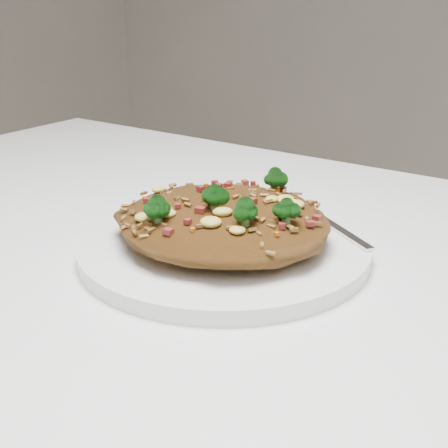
{
  "coord_description": "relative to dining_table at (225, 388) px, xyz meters",
  "views": [
    {
      "loc": [
        0.25,
        -0.36,
        0.98
      ],
      "look_at": [
        -0.04,
        0.06,
        0.78
      ],
      "focal_mm": 50.0,
      "sensor_mm": 36.0,
      "label": 1
    }
  ],
  "objects": [
    {
      "name": "dining_table",
      "position": [
        0.0,
        0.0,
        0.0
      ],
      "size": [
        1.2,
        0.8,
        0.75
      ],
      "color": "white",
      "rests_on": "ground"
    },
    {
      "name": "plate",
      "position": [
        -0.04,
        0.06,
        0.1
      ],
      "size": [
        0.26,
        0.26,
        0.01
      ],
      "primitive_type": "cylinder",
      "color": "white",
      "rests_on": "dining_table"
    },
    {
      "name": "fork",
      "position": [
        0.01,
        0.15,
        0.11
      ],
      "size": [
        0.14,
        0.1,
        0.0
      ],
      "rotation": [
        0.0,
        0.0,
        -0.58
      ],
      "color": "silver",
      "rests_on": "plate"
    },
    {
      "name": "fried_rice",
      "position": [
        -0.04,
        0.06,
        0.13
      ],
      "size": [
        0.19,
        0.18,
        0.06
      ],
      "color": "brown",
      "rests_on": "plate"
    }
  ]
}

